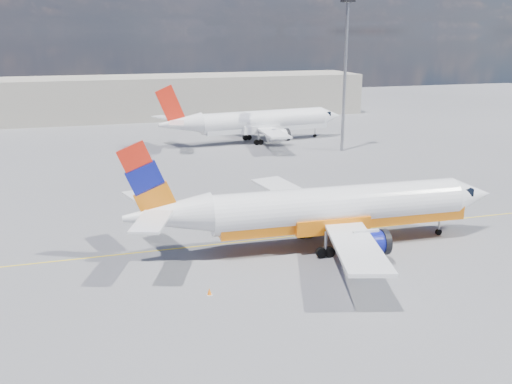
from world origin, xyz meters
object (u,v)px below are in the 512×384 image
object	(u,v)px
main_jet	(327,209)
second_jet	(258,122)
traffic_cone	(209,292)
gse_tug	(378,212)

from	to	relation	value
main_jet	second_jet	xyz separation A→B (m)	(7.66, 43.84, -0.01)
main_jet	traffic_cone	bearing A→B (deg)	-149.31
main_jet	gse_tug	world-z (taller)	main_jet
second_jet	gse_tug	size ratio (longest dim) A/B	10.12
second_jet	gse_tug	distance (m)	39.72
second_jet	main_jet	bearing A→B (deg)	-107.30
second_jet	traffic_cone	world-z (taller)	second_jet
main_jet	second_jet	distance (m)	44.50
main_jet	gse_tug	xyz separation A→B (m)	(6.86, 4.19, -2.15)
second_jet	traffic_cone	distance (m)	53.05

